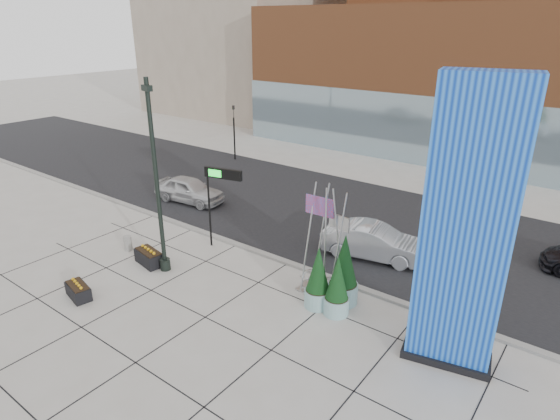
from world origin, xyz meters
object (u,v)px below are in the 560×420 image
Objects in this scene: public_art_sculpture at (324,267)px; overhead_street_sign at (218,181)px; car_white_west at (189,190)px; car_silver_mid at (374,242)px; blue_pylon at (465,237)px; lamp_post at (158,198)px; concrete_bollard at (128,243)px.

public_art_sculpture is 1.16× the size of overhead_street_sign.
car_silver_mid is (11.74, 0.11, 0.02)m from car_white_west.
lamp_post is (-11.46, -1.52, -0.96)m from blue_pylon.
concrete_bollard is 0.18× the size of overhead_street_sign.
car_white_west is (-2.39, 6.03, 0.38)m from concrete_bollard.
public_art_sculpture is 9.47m from concrete_bollard.
blue_pylon is 1.90× the size of car_silver_mid.
lamp_post is 4.03m from concrete_bollard.
car_white_west is at bearing 111.59° from concrete_bollard.
public_art_sculpture is 6.20m from overhead_street_sign.
public_art_sculpture is at bearing 157.95° from blue_pylon.
car_white_west is at bearing 136.80° from overhead_street_sign.
overhead_street_sign reaches higher than car_white_west.
blue_pylon is 12.41× the size of concrete_bollard.
car_white_west is 0.94× the size of car_silver_mid.
blue_pylon reaches higher than concrete_bollard.
public_art_sculpture reaches higher than overhead_street_sign.
overhead_street_sign is at bearing 178.28° from public_art_sculpture.
overhead_street_sign reaches higher than concrete_bollard.
lamp_post reaches higher than overhead_street_sign.
public_art_sculpture is 0.97× the size of car_silver_mid.
overhead_street_sign is (0.57, 2.85, 0.06)m from lamp_post.
public_art_sculpture reaches higher than concrete_bollard.
blue_pylon is 11.01m from overhead_street_sign.
lamp_post is at bearing 121.41° from car_silver_mid.
public_art_sculpture is 6.36× the size of concrete_bollard.
lamp_post is at bearing -147.21° from car_white_west.
car_silver_mid is (6.00, 3.47, -2.56)m from overhead_street_sign.
lamp_post is at bearing -3.65° from concrete_bollard.
car_white_west is (-11.55, 3.78, -0.44)m from public_art_sculpture.
lamp_post is 11.32× the size of concrete_bollard.
public_art_sculpture is at bearing 20.85° from lamp_post.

